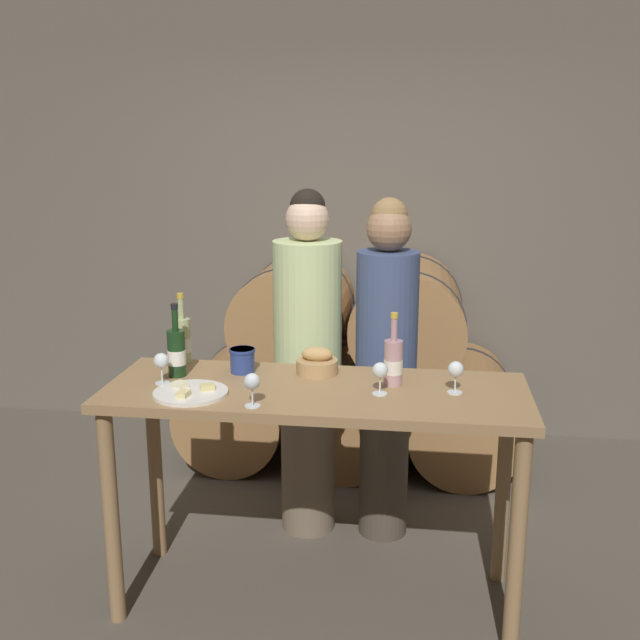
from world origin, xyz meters
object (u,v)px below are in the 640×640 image
(bread_basket, at_px, (317,363))
(wine_glass_center, at_px, (380,372))
(wine_bottle_red, at_px, (177,352))
(tasting_table, at_px, (316,422))
(wine_glass_left, at_px, (252,383))
(cheese_plate, at_px, (191,392))
(wine_glass_right, at_px, (456,371))
(wine_glass_far_left, at_px, (161,362))
(wine_bottle_rose, at_px, (393,362))
(blue_crock, at_px, (242,359))
(wine_bottle_white, at_px, (182,340))
(person_left, at_px, (308,362))
(person_right, at_px, (386,365))

(bread_basket, relative_size, wine_glass_center, 1.36)
(wine_bottle_red, relative_size, bread_basket, 1.77)
(tasting_table, xyz_separation_m, wine_glass_left, (-0.20, -0.24, 0.24))
(wine_glass_center, bearing_deg, cheese_plate, -171.91)
(tasting_table, distance_m, wine_glass_right, 0.60)
(tasting_table, bearing_deg, wine_glass_far_left, -177.14)
(tasting_table, height_order, wine_bottle_rose, wine_bottle_rose)
(wine_glass_far_left, height_order, wine_glass_center, same)
(blue_crock, bearing_deg, wine_glass_center, -18.60)
(wine_bottle_white, relative_size, cheese_plate, 1.08)
(bread_basket, bearing_deg, blue_crock, -175.38)
(wine_glass_right, bearing_deg, wine_glass_center, -169.42)
(bread_basket, bearing_deg, wine_glass_center, -39.00)
(cheese_plate, bearing_deg, tasting_table, 16.94)
(person_left, relative_size, wine_bottle_rose, 5.67)
(person_right, bearing_deg, person_left, -179.98)
(wine_bottle_red, relative_size, wine_glass_center, 2.41)
(wine_bottle_rose, height_order, blue_crock, wine_bottle_rose)
(person_left, relative_size, blue_crock, 15.17)
(wine_bottle_white, xyz_separation_m, wine_glass_left, (0.43, -0.50, -0.01))
(bread_basket, distance_m, wine_glass_left, 0.47)
(person_left, relative_size, wine_glass_far_left, 13.17)
(wine_glass_left, distance_m, wine_glass_center, 0.50)
(wine_bottle_red, height_order, wine_glass_left, wine_bottle_red)
(person_right, height_order, cheese_plate, person_right)
(wine_bottle_rose, height_order, cheese_plate, wine_bottle_rose)
(cheese_plate, bearing_deg, wine_glass_left, -19.67)
(blue_crock, distance_m, cheese_plate, 0.34)
(wine_glass_center, bearing_deg, wine_glass_left, -156.64)
(wine_bottle_red, bearing_deg, tasting_table, -7.20)
(wine_glass_center, distance_m, wine_glass_right, 0.30)
(person_right, distance_m, wine_glass_center, 0.67)
(tasting_table, bearing_deg, wine_glass_center, -8.82)
(tasting_table, bearing_deg, wine_bottle_rose, 15.16)
(wine_glass_left, height_order, wine_glass_center, same)
(person_right, height_order, blue_crock, person_right)
(tasting_table, relative_size, wine_bottle_red, 5.44)
(wine_bottle_white, bearing_deg, wine_bottle_rose, -10.66)
(wine_glass_far_left, bearing_deg, wine_glass_left, -26.26)
(blue_crock, height_order, wine_glass_center, wine_glass_center)
(wine_glass_center, bearing_deg, tasting_table, 171.18)
(tasting_table, bearing_deg, wine_bottle_white, 157.77)
(wine_glass_far_left, height_order, wine_glass_right, same)
(wine_glass_left, xyz_separation_m, wine_glass_center, (0.46, 0.20, 0.00))
(cheese_plate, bearing_deg, person_right, 46.02)
(tasting_table, bearing_deg, person_left, 101.68)
(person_left, xyz_separation_m, wine_glass_right, (0.68, -0.59, 0.17))
(wine_bottle_red, bearing_deg, wine_bottle_white, 100.74)
(wine_bottle_rose, height_order, bread_basket, wine_bottle_rose)
(tasting_table, relative_size, wine_glass_right, 13.14)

